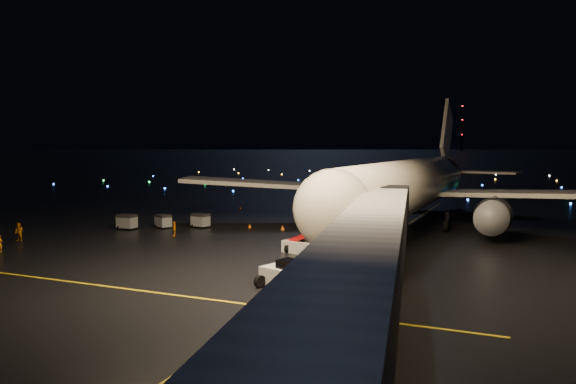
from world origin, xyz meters
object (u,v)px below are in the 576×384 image
crew_b (19,232)px  baggage_cart_1 (127,222)px  belt_loader (309,235)px  pushback_tug (290,274)px  baggage_cart_2 (163,221)px  crew_c (174,229)px  baggage_cart_0 (200,221)px  airliner (415,156)px

crew_b → baggage_cart_1: 11.73m
belt_loader → crew_b: (-29.54, -5.49, -0.79)m
pushback_tug → baggage_cart_2: bearing=159.5°
crew_c → baggage_cart_0: bearing=155.2°
crew_c → baggage_cart_1: baggage_cart_1 is taller
belt_loader → crew_c: 17.16m
baggage_cart_0 → baggage_cart_2: size_ratio=1.04×
belt_loader → pushback_tug: bearing=-59.1°
airliner → baggage_cart_2: (-26.87, -12.57, -7.63)m
pushback_tug → baggage_cart_1: pushback_tug is taller
pushback_tug → belt_loader: 11.96m
crew_b → crew_c: 15.51m
airliner → crew_b: size_ratio=31.82×
pushback_tug → belt_loader: size_ratio=0.56×
crew_b → crew_c: (12.74, 8.85, -0.14)m
airliner → baggage_cart_2: 30.63m
pushback_tug → crew_c: pushback_tug is taller
belt_loader → baggage_cart_0: (-17.54, 9.73, -0.91)m
airliner → pushback_tug: airliner is taller
crew_b → baggage_cart_2: crew_b is taller
crew_b → baggage_cart_0: (12.00, 15.22, -0.11)m
baggage_cart_1 → baggage_cart_2: (3.21, 2.56, -0.08)m
baggage_cart_2 → airliner: bearing=49.7°
belt_loader → baggage_cart_1: size_ratio=3.51×
airliner → crew_c: 29.00m
pushback_tug → baggage_cart_0: bearing=151.8°
airliner → baggage_cart_1: size_ratio=29.25×
crew_b → crew_c: bearing=34.8°
baggage_cart_1 → baggage_cart_2: bearing=38.3°
baggage_cart_1 → crew_c: bearing=-13.2°
pushback_tug → belt_loader: belt_loader is taller
baggage_cart_1 → belt_loader: bearing=-12.1°
crew_b → baggage_cart_1: size_ratio=0.92×
crew_b → baggage_cart_2: size_ratio=1.01×
crew_c → baggage_cart_1: 8.01m
crew_c → pushback_tug: bearing=21.8°
airliner → baggage_cart_2: bearing=-154.0°
airliner → pushback_tug: size_ratio=14.80×
pushback_tug → crew_b: 33.20m
airliner → crew_c: size_ratio=37.37×
baggage_cart_1 → crew_b: bearing=-115.2°
airliner → crew_b: 44.12m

